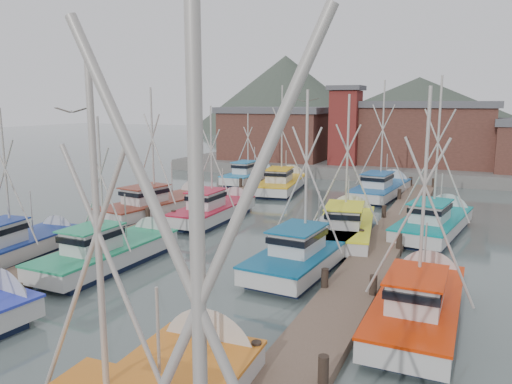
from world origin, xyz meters
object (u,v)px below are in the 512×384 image
at_px(lookout_tower, 345,125).
at_px(boat_12, 283,183).
at_px(boat_8, 217,209).
at_px(boat_4, 115,251).

relative_size(lookout_tower, boat_12, 0.82).
bearing_deg(boat_8, lookout_tower, 82.87).
bearing_deg(boat_8, boat_4, -90.49).
distance_m(lookout_tower, boat_4, 35.68).
bearing_deg(boat_12, lookout_tower, 69.84).
bearing_deg(lookout_tower, boat_4, -94.43).
height_order(boat_4, boat_12, boat_12).
height_order(boat_8, boat_12, boat_12).
height_order(lookout_tower, boat_4, lookout_tower).
xyz_separation_m(boat_4, boat_12, (0.12, 23.21, 0.01)).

